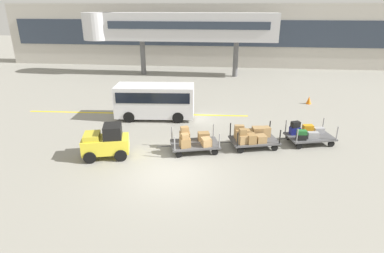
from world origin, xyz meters
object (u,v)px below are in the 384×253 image
(baggage_cart_middle, at_px, (252,136))
(safety_cone_near, at_px, (309,100))
(shuttle_van, at_px, (155,99))
(baggage_cart_tail, at_px, (307,134))
(baggage_cart_lead, at_px, (194,141))
(baggage_tug, at_px, (106,142))

(baggage_cart_middle, xyz_separation_m, safety_cone_near, (4.58, 7.97, -0.29))
(baggage_cart_middle, height_order, safety_cone_near, baggage_cart_middle)
(shuttle_van, bearing_deg, baggage_cart_tail, -18.93)
(shuttle_van, bearing_deg, baggage_cart_lead, -57.33)
(baggage_tug, distance_m, shuttle_van, 5.79)
(shuttle_van, xyz_separation_m, safety_cone_near, (10.33, 4.21, -0.96))
(baggage_cart_middle, relative_size, safety_cone_near, 5.61)
(baggage_cart_lead, bearing_deg, baggage_cart_middle, 15.67)
(baggage_cart_lead, relative_size, safety_cone_near, 5.61)
(baggage_cart_middle, bearing_deg, baggage_tug, -164.27)
(shuttle_van, height_order, safety_cone_near, shuttle_van)
(baggage_cart_tail, distance_m, safety_cone_near, 7.37)
(baggage_cart_lead, distance_m, shuttle_van, 5.46)
(baggage_cart_lead, height_order, shuttle_van, shuttle_van)
(shuttle_van, relative_size, safety_cone_near, 8.97)
(baggage_cart_middle, bearing_deg, baggage_cart_tail, 15.78)
(baggage_cart_lead, distance_m, baggage_cart_middle, 2.95)
(baggage_cart_lead, bearing_deg, safety_cone_near, 49.78)
(baggage_cart_lead, relative_size, baggage_cart_middle, 1.00)
(baggage_cart_lead, xyz_separation_m, baggage_cart_middle, (2.84, 0.80, 0.03))
(baggage_cart_tail, relative_size, shuttle_van, 0.63)
(baggage_cart_middle, bearing_deg, shuttle_van, 146.87)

